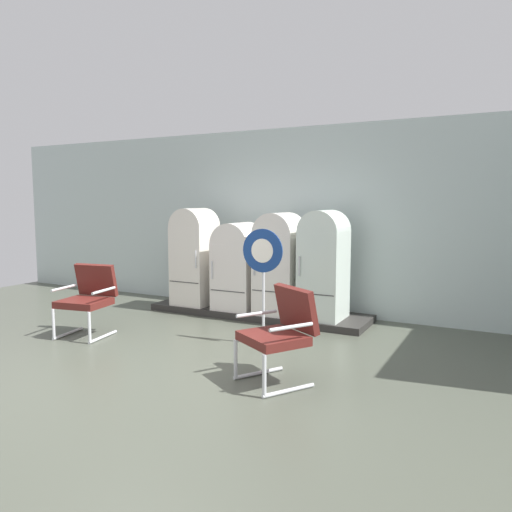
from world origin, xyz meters
TOP-DOWN VIEW (x-y plane):
  - ground at (0.00, 0.00)m, footprint 12.00×10.00m
  - back_wall at (0.00, 3.66)m, footprint 11.76×0.12m
  - display_plinth at (0.00, 3.02)m, footprint 3.55×0.95m
  - refrigerator_0 at (-1.12, 2.91)m, footprint 0.61×0.66m
  - refrigerator_1 at (-0.30, 2.94)m, footprint 0.66×0.72m
  - refrigerator_2 at (0.42, 2.92)m, footprint 0.63×0.69m
  - refrigerator_3 at (1.13, 2.93)m, footprint 0.60×0.70m
  - armchair_left at (-1.51, 0.94)m, footprint 0.74×0.74m
  - armchair_right at (1.53, 0.55)m, footprint 0.85×0.87m
  - sign_stand at (0.79, 1.62)m, footprint 0.54×0.32m

SIDE VIEW (x-z plane):
  - ground at x=0.00m, z-range -0.05..0.00m
  - display_plinth at x=0.00m, z-range 0.00..0.10m
  - armchair_left at x=-1.51m, z-range 0.06..1.02m
  - armchair_right at x=1.53m, z-range 0.06..1.02m
  - sign_stand at x=0.79m, z-range 0.05..1.52m
  - refrigerator_1 at x=-0.30m, z-range 0.14..1.51m
  - refrigerator_2 at x=0.42m, z-range 0.15..1.69m
  - refrigerator_3 at x=1.13m, z-range 0.15..1.74m
  - refrigerator_0 at x=-1.12m, z-range 0.15..1.75m
  - back_wall at x=0.00m, z-range 0.01..3.01m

